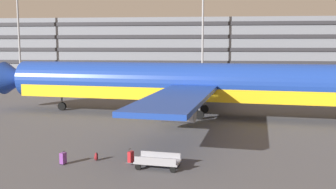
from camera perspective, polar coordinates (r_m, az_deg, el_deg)
ground_plane at (r=38.30m, az=5.46°, el=-3.54°), size 600.00×600.00×0.00m
terminal_structure at (r=84.84m, az=5.67°, el=6.74°), size 150.01×16.90×12.76m
airliner at (r=39.02m, az=3.55°, el=1.55°), size 43.84×35.61×11.32m
light_mast_far_left at (r=79.66m, az=-21.46°, el=11.23°), size 1.80×0.50×23.18m
light_mast_left at (r=71.05m, az=5.20°, el=11.03°), size 1.80×0.50×20.30m
suitcase_upright at (r=23.98m, az=-5.57°, el=-9.20°), size 0.34×0.47×0.89m
suitcase_red at (r=24.45m, az=-15.35°, el=-9.11°), size 0.37×0.43×0.84m
backpack_small at (r=24.80m, az=-10.66°, el=-9.09°), size 0.33×0.41×0.56m
baggage_cart at (r=22.86m, az=-1.55°, el=-9.91°), size 3.36×1.65×0.82m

